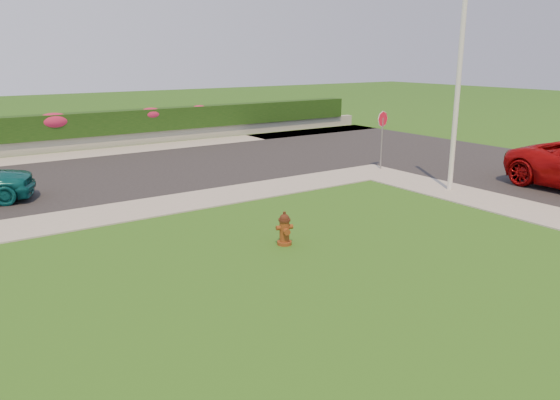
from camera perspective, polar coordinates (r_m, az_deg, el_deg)
ground at (r=10.24m, az=15.95°, el=-10.66°), size 120.00×120.00×0.00m
street_far at (r=20.35m, az=-27.07°, el=1.09°), size 26.00×8.00×0.04m
curb_corner at (r=20.98m, az=9.54°, el=2.92°), size 2.00×2.00×0.04m
sidewalk_beyond at (r=25.90m, az=-19.86°, el=4.51°), size 34.00×2.00×0.04m
retaining_wall at (r=27.29m, az=-20.74°, el=5.52°), size 34.00×0.40×0.60m
hedge at (r=27.28m, az=-20.95°, el=7.31°), size 32.00×0.90×1.10m
fire_hydrant at (r=12.75m, az=0.48°, el=-3.06°), size 0.42×0.40×0.80m
utility_pole at (r=18.27m, az=18.12°, el=11.40°), size 0.16×0.16×6.84m
stop_sign at (r=21.29m, az=10.65°, el=7.51°), size 0.61×0.14×2.26m
flower_clump_d at (r=26.98m, az=-22.56°, el=7.62°), size 1.50×0.96×0.75m
flower_clump_e at (r=28.28m, az=-13.36°, el=8.74°), size 1.26×0.81×0.63m
flower_clump_f at (r=29.33m, az=-8.45°, el=9.28°), size 1.01×0.65×0.51m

